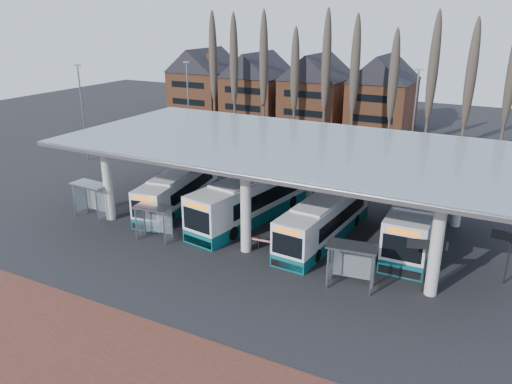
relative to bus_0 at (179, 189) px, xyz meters
The scene contains 18 objects.
ground 11.61m from the bus_0, 39.14° to the right, with size 140.00×140.00×0.00m, color black.
brick_strip 21.29m from the bus_0, 65.13° to the right, with size 70.00×10.00×0.03m, color brown.
station_canopy 9.92m from the bus_0, ahead, with size 32.00×16.00×6.34m.
poplar_row 28.21m from the bus_0, 70.85° to the left, with size 45.10×1.10×14.50m.
townhouse_row 37.63m from the bus_0, 100.51° to the left, with size 36.80×10.30×12.25m.
lamp_post_a 17.73m from the bus_0, 121.61° to the left, with size 0.80×0.16×10.17m.
lamp_post_b 24.27m from the bus_0, 51.43° to the left, with size 0.80×0.16×10.17m.
lamp_post_d 18.76m from the bus_0, 158.48° to the left, with size 0.80×0.16×10.17m.
bus_0 is the anchor object (origin of this frame).
bus_1 6.73m from the bus_0, ahead, with size 4.70×12.97×3.53m.
bus_2 12.95m from the bus_0, ahead, with size 3.24×11.40×3.13m.
bus_3 19.00m from the bus_0, ahead, with size 2.98×12.74×3.53m.
shelter_0 6.82m from the bus_0, 132.38° to the right, with size 3.07×1.67×2.77m.
shelter_1 6.47m from the bus_0, 69.18° to the right, with size 2.80×1.63×2.47m.
shelter_2 17.65m from the bus_0, 19.89° to the right, with size 3.04×1.80×2.68m.
info_sign_0 21.04m from the bus_0, 13.00° to the right, with size 2.13×0.77×3.27m.
info_sign_1 24.70m from the bus_0, ahead, with size 2.20×0.28×3.27m.
barrier 10.57m from the bus_0, 25.18° to the right, with size 2.10×0.64×1.05m.
Camera 1 is at (14.67, -24.18, 15.16)m, focal length 35.00 mm.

